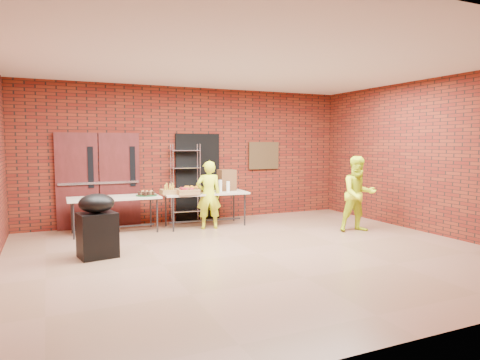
% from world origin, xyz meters
% --- Properties ---
extents(room, '(8.08, 7.08, 3.28)m').
position_xyz_m(room, '(0.00, 0.00, 1.60)').
color(room, '#846247').
rests_on(room, ground).
extents(double_doors, '(1.78, 0.12, 2.10)m').
position_xyz_m(double_doors, '(-2.20, 3.44, 1.05)').
color(double_doors, '#4E1616').
rests_on(double_doors, room).
extents(dark_doorway, '(1.10, 0.06, 2.10)m').
position_xyz_m(dark_doorway, '(0.10, 3.46, 1.05)').
color(dark_doorway, black).
rests_on(dark_doorway, room).
extents(bronze_plaque, '(0.85, 0.04, 0.70)m').
position_xyz_m(bronze_plaque, '(1.90, 3.45, 1.55)').
color(bronze_plaque, '#45341B').
rests_on(bronze_plaque, room).
extents(wire_rack, '(0.69, 0.28, 1.85)m').
position_xyz_m(wire_rack, '(-0.25, 3.32, 0.93)').
color(wire_rack, silver).
rests_on(wire_rack, room).
extents(table_left, '(1.86, 0.80, 0.76)m').
position_xyz_m(table_left, '(-1.98, 2.72, 0.70)').
color(table_left, '#C2B394').
rests_on(table_left, room).
extents(table_right, '(1.93, 0.91, 0.77)m').
position_xyz_m(table_right, '(0.00, 2.65, 0.71)').
color(table_right, '#C2B394').
rests_on(table_right, room).
extents(basket_bananas, '(0.43, 0.33, 0.13)m').
position_xyz_m(basket_bananas, '(-0.80, 2.62, 0.83)').
color(basket_bananas, '#A88644').
rests_on(basket_bananas, table_right).
extents(basket_oranges, '(0.47, 0.36, 0.15)m').
position_xyz_m(basket_oranges, '(-0.32, 2.67, 0.83)').
color(basket_oranges, '#A88644').
rests_on(basket_oranges, table_right).
extents(basket_apples, '(0.47, 0.36, 0.15)m').
position_xyz_m(basket_apples, '(-0.49, 2.44, 0.83)').
color(basket_apples, '#A88644').
rests_on(basket_apples, table_right).
extents(muffin_tray, '(0.44, 0.44, 0.11)m').
position_xyz_m(muffin_tray, '(-1.33, 2.64, 0.81)').
color(muffin_tray, '#12441D').
rests_on(muffin_tray, table_left).
extents(napkin_box, '(0.17, 0.12, 0.06)m').
position_xyz_m(napkin_box, '(-2.27, 2.70, 0.79)').
color(napkin_box, white).
rests_on(napkin_box, table_left).
extents(coffee_dispenser, '(0.37, 0.33, 0.49)m').
position_xyz_m(coffee_dispenser, '(0.58, 2.79, 1.01)').
color(coffee_dispenser, brown).
rests_on(coffee_dispenser, table_right).
extents(cup_stack_front, '(0.08, 0.08, 0.23)m').
position_xyz_m(cup_stack_front, '(0.29, 2.47, 0.89)').
color(cup_stack_front, white).
rests_on(cup_stack_front, table_right).
extents(cup_stack_mid, '(0.08, 0.08, 0.24)m').
position_xyz_m(cup_stack_mid, '(0.49, 2.48, 0.89)').
color(cup_stack_mid, white).
rests_on(cup_stack_mid, table_right).
extents(cup_stack_back, '(0.09, 0.09, 0.27)m').
position_xyz_m(cup_stack_back, '(0.35, 2.62, 0.91)').
color(cup_stack_back, white).
rests_on(cup_stack_back, table_right).
extents(covered_grill, '(0.65, 0.58, 1.06)m').
position_xyz_m(covered_grill, '(-2.52, 0.86, 0.53)').
color(covered_grill, black).
rests_on(covered_grill, room).
extents(volunteer_woman, '(0.60, 0.45, 1.49)m').
position_xyz_m(volunteer_woman, '(-0.04, 2.33, 0.74)').
color(volunteer_woman, '#DBF41B').
rests_on(volunteer_woman, room).
extents(volunteer_man, '(0.89, 0.76, 1.60)m').
position_xyz_m(volunteer_man, '(2.76, 0.76, 0.80)').
color(volunteer_man, '#DBF41B').
rests_on(volunteer_man, room).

